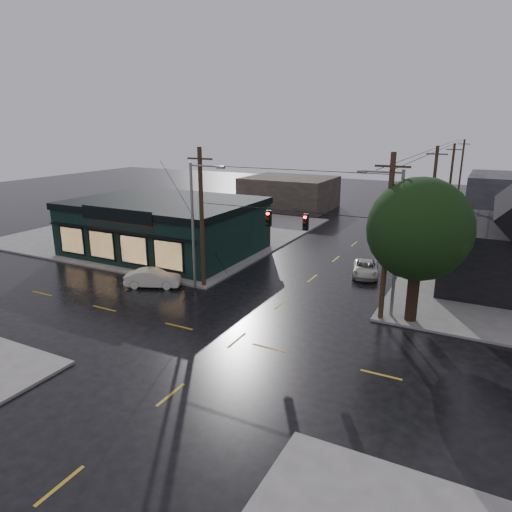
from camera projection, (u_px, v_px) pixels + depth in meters
The scene contains 15 objects.
ground_plane at pixel (237, 340), 25.50m from camera, with size 160.00×160.00×0.00m, color black.
sidewalk_nw at pixel (170, 231), 51.35m from camera, with size 28.00×28.00×0.15m, color slate.
pizza_shop at pixel (165, 225), 42.44m from camera, with size 16.30×12.34×4.90m.
corner_tree at pixel (419, 230), 26.26m from camera, with size 6.02×6.02×8.68m.
utility_pole_nw at pixel (204, 287), 33.91m from camera, with size 2.00×0.32×10.15m, color #332116, non-canonical shape.
utility_pole_ne at pixel (380, 320), 28.19m from camera, with size 2.00×0.32×10.15m, color #332116, non-canonical shape.
utility_pole_far_a at pixel (427, 243), 46.55m from camera, with size 2.00×0.32×9.65m, color #332116, non-canonical shape.
utility_pole_far_b at pixel (447, 211), 63.63m from camera, with size 2.00×0.32×9.15m, color #332116, non-canonical shape.
utility_pole_far_c at pixel (458, 192), 80.71m from camera, with size 2.00×0.32×9.15m, color #332116, non-canonical shape.
span_signal_assembly at pixel (287, 220), 29.42m from camera, with size 13.00×0.48×1.23m.
streetlight_nw at pixel (195, 289), 33.44m from camera, with size 5.40×0.30×9.15m, color gray, non-canonical shape.
streetlight_ne at pixel (391, 317), 28.57m from camera, with size 5.40×0.30×9.15m, color gray, non-canonical shape.
bg_building_west at pixel (289, 193), 65.20m from camera, with size 12.00×10.00×4.40m, color #2F2822.
sedan_cream at pixel (153, 278), 33.72m from camera, with size 1.42×4.07×1.34m, color silver.
suv_silver at pixel (366, 268), 36.27m from camera, with size 1.94×4.21×1.17m, color #B6B6A8.
Camera 1 is at (11.56, -20.12, 11.63)m, focal length 32.00 mm.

